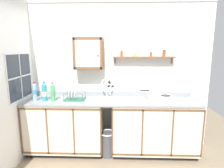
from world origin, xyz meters
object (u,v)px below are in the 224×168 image
object	(u,v)px
wall_cabinet	(89,53)
warning_sign	(110,84)
sink	(108,100)
hot_plate_stove	(160,98)
bottle_water_blue_2	(35,92)
dish_rack	(74,98)
bottle_detergent_teal_1	(44,92)
trash_bin	(107,143)
bottle_soda_green_0	(53,92)
saucepan	(154,92)

from	to	relation	value
wall_cabinet	warning_sign	bearing A→B (deg)	18.66
sink	hot_plate_stove	world-z (taller)	sink
bottle_water_blue_2	warning_sign	size ratio (longest dim) A/B	1.44
dish_rack	warning_sign	bearing A→B (deg)	26.09
hot_plate_stove	warning_sign	xyz separation A→B (m)	(-0.87, 0.27, 0.19)
bottle_detergent_teal_1	trash_bin	world-z (taller)	bottle_detergent_teal_1
warning_sign	trash_bin	bearing A→B (deg)	-93.99
bottle_detergent_teal_1	trash_bin	size ratio (longest dim) A/B	0.76
bottle_detergent_teal_1	bottle_soda_green_0	bearing A→B (deg)	-5.72
hot_plate_stove	bottle_soda_green_0	distance (m)	1.81
bottle_water_blue_2	dish_rack	distance (m)	0.65
bottle_detergent_teal_1	trash_bin	bearing A→B (deg)	-3.07
sink	dish_rack	bearing A→B (deg)	-176.42
sink	saucepan	xyz separation A→B (m)	(0.79, 0.01, 0.14)
bottle_soda_green_0	dish_rack	world-z (taller)	bottle_soda_green_0
bottle_soda_green_0	bottle_water_blue_2	xyz separation A→B (m)	(-0.30, -0.01, 0.01)
hot_plate_stove	dish_rack	bearing A→B (deg)	-179.01
saucepan	bottle_soda_green_0	bearing A→B (deg)	-175.54
dish_rack	trash_bin	xyz separation A→B (m)	(0.58, -0.13, -0.77)
sink	warning_sign	distance (m)	0.35
bottle_soda_green_0	trash_bin	size ratio (longest dim) A/B	0.74
saucepan	bottle_soda_green_0	xyz separation A→B (m)	(-1.70, -0.13, 0.01)
trash_bin	saucepan	bearing A→B (deg)	12.44
bottle_water_blue_2	bottle_soda_green_0	bearing A→B (deg)	2.36
sink	wall_cabinet	bearing A→B (deg)	157.74
hot_plate_stove	warning_sign	size ratio (longest dim) A/B	1.85
wall_cabinet	saucepan	bearing A→B (deg)	-6.33
sink	bottle_water_blue_2	bearing A→B (deg)	-173.77
bottle_detergent_teal_1	bottle_water_blue_2	xyz separation A→B (m)	(-0.15, -0.03, 0.01)
wall_cabinet	trash_bin	bearing A→B (deg)	-41.90
warning_sign	trash_bin	xyz separation A→B (m)	(-0.03, -0.42, -0.97)
bottle_soda_green_0	wall_cabinet	xyz separation A→B (m)	(0.58, 0.26, 0.64)
bottle_detergent_teal_1	dish_rack	bearing A→B (deg)	8.15
bottle_soda_green_0	trash_bin	world-z (taller)	bottle_soda_green_0
hot_plate_stove	wall_cabinet	bearing A→B (deg)	173.11
dish_rack	trash_bin	world-z (taller)	dish_rack
dish_rack	bottle_soda_green_0	bearing A→B (deg)	-165.90
hot_plate_stove	warning_sign	distance (m)	0.93
hot_plate_stove	bottle_soda_green_0	size ratio (longest dim) A/B	1.31
hot_plate_stove	warning_sign	bearing A→B (deg)	162.60
bottle_soda_green_0	wall_cabinet	distance (m)	0.90
wall_cabinet	trash_bin	xyz separation A→B (m)	(0.33, -0.30, -1.52)
bottle_water_blue_2	trash_bin	size ratio (longest dim) A/B	0.76
dish_rack	wall_cabinet	bearing A→B (deg)	35.67
saucepan	bottle_detergent_teal_1	xyz separation A→B (m)	(-1.85, -0.12, 0.02)
wall_cabinet	warning_sign	distance (m)	0.67
bottle_detergent_teal_1	dish_rack	world-z (taller)	bottle_detergent_teal_1
bottle_water_blue_2	warning_sign	bearing A→B (deg)	17.56
bottle_soda_green_0	bottle_detergent_teal_1	size ratio (longest dim) A/B	0.98
hot_plate_stove	dish_rack	world-z (taller)	dish_rack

